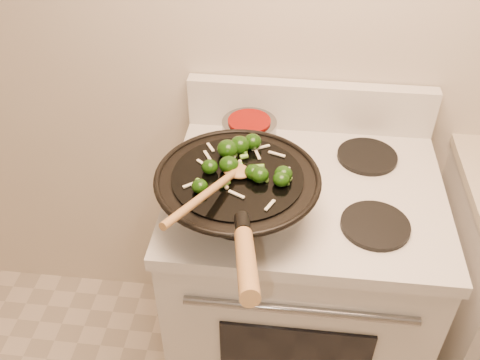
# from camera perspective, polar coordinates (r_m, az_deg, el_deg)

# --- Properties ---
(stove) EXTENTS (0.78, 0.67, 1.08)m
(stove) POSITION_cam_1_polar(r_m,az_deg,el_deg) (1.86, 5.99, -11.20)
(stove) COLOR silver
(stove) RESTS_ON ground
(wok) EXTENTS (0.42, 0.69, 0.27)m
(wok) POSITION_cam_1_polar(r_m,az_deg,el_deg) (1.36, -0.25, -1.48)
(wok) COLOR black
(wok) RESTS_ON stove
(stirfry) EXTENTS (0.27, 0.27, 0.05)m
(stirfry) POSITION_cam_1_polar(r_m,az_deg,el_deg) (1.35, 0.33, 1.97)
(stirfry) COLOR #123207
(stirfry) RESTS_ON wok
(wooden_spoon) EXTENTS (0.17, 0.33, 0.09)m
(wooden_spoon) POSITION_cam_1_polar(r_m,az_deg,el_deg) (1.26, -2.33, -0.51)
(wooden_spoon) COLOR #9E6F3E
(wooden_spoon) RESTS_ON wok
(saucepan) EXTENTS (0.16, 0.26, 0.10)m
(saucepan) POSITION_cam_1_polar(r_m,az_deg,el_deg) (1.62, 0.99, 4.93)
(saucepan) COLOR gray
(saucepan) RESTS_ON stove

